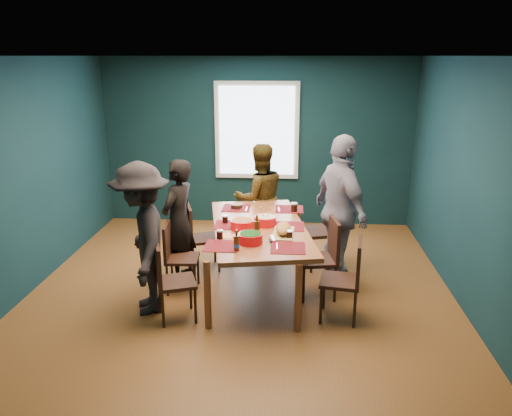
{
  "coord_description": "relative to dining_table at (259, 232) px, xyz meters",
  "views": [
    {
      "loc": [
        0.58,
        -5.52,
        2.7
      ],
      "look_at": [
        0.17,
        0.03,
        1.0
      ],
      "focal_mm": 35.0,
      "sensor_mm": 36.0,
      "label": 1
    }
  ],
  "objects": [
    {
      "name": "cutting_board",
      "position": [
        0.29,
        -0.27,
        0.13
      ],
      "size": [
        0.28,
        0.57,
        0.13
      ],
      "rotation": [
        0.0,
        0.0,
        -0.06
      ],
      "color": "tan",
      "rests_on": "dining_table"
    },
    {
      "name": "room",
      "position": [
        -0.21,
        0.28,
        0.65
      ],
      "size": [
        5.01,
        5.01,
        2.71
      ],
      "color": "brown",
      "rests_on": "ground"
    },
    {
      "name": "cola_glass_b",
      "position": [
        0.36,
        -0.4,
        0.13
      ],
      "size": [
        0.07,
        0.07,
        0.09
      ],
      "color": "black",
      "rests_on": "dining_table"
    },
    {
      "name": "chair_right_near",
      "position": [
        0.98,
        -0.67,
        -0.2
      ],
      "size": [
        0.46,
        0.46,
        0.89
      ],
      "rotation": [
        0.0,
        0.0,
        -0.15
      ],
      "color": "black",
      "rests_on": "floor"
    },
    {
      "name": "beer_bottle_a",
      "position": [
        -0.18,
        -0.79,
        0.16
      ],
      "size": [
        0.06,
        0.06,
        0.22
      ],
      "color": "#43250C",
      "rests_on": "dining_table"
    },
    {
      "name": "napkin_c",
      "position": [
        0.31,
        -0.76,
        0.08
      ],
      "size": [
        0.17,
        0.17,
        0.0
      ],
      "primitive_type": "cube",
      "rotation": [
        0.0,
        0.0,
        0.08
      ],
      "color": "#FF8F6B",
      "rests_on": "dining_table"
    },
    {
      "name": "cola_glass_d",
      "position": [
        -0.41,
        0.07,
        0.13
      ],
      "size": [
        0.07,
        0.07,
        0.1
      ],
      "color": "black",
      "rests_on": "dining_table"
    },
    {
      "name": "small_bowl",
      "position": [
        -0.34,
        0.67,
        0.11
      ],
      "size": [
        0.14,
        0.14,
        0.06
      ],
      "color": "black",
      "rests_on": "dining_table"
    },
    {
      "name": "bowl_salad",
      "position": [
        -0.19,
        -0.12,
        0.13
      ],
      "size": [
        0.27,
        0.27,
        0.11
      ],
      "color": "red",
      "rests_on": "dining_table"
    },
    {
      "name": "chair_right_far",
      "position": [
        0.87,
        0.76,
        -0.14
      ],
      "size": [
        0.56,
        0.56,
        1.0
      ],
      "rotation": [
        0.0,
        0.0,
        0.29
      ],
      "color": "black",
      "rests_on": "floor"
    },
    {
      "name": "bowl_dumpling",
      "position": [
        0.07,
        0.03,
        0.13
      ],
      "size": [
        0.26,
        0.26,
        0.24
      ],
      "color": "red",
      "rests_on": "dining_table"
    },
    {
      "name": "chair_left_near",
      "position": [
        -0.9,
        -0.82,
        -0.22
      ],
      "size": [
        0.5,
        0.5,
        0.86
      ],
      "rotation": [
        0.0,
        0.0,
        0.35
      ],
      "color": "black",
      "rests_on": "floor"
    },
    {
      "name": "chair_left_far",
      "position": [
        -0.84,
        0.5,
        -0.22
      ],
      "size": [
        0.49,
        0.49,
        0.87
      ],
      "rotation": [
        0.0,
        0.0,
        0.31
      ],
      "color": "black",
      "rests_on": "floor"
    },
    {
      "name": "beer_bottle_b",
      "position": [
        0.0,
        -0.37,
        0.17
      ],
      "size": [
        0.06,
        0.06,
        0.25
      ],
      "color": "#43250C",
      "rests_on": "dining_table"
    },
    {
      "name": "cola_glass_c",
      "position": [
        0.41,
        0.59,
        0.14
      ],
      "size": [
        0.08,
        0.08,
        0.12
      ],
      "color": "black",
      "rests_on": "dining_table"
    },
    {
      "name": "dining_table",
      "position": [
        0.0,
        0.0,
        0.0
      ],
      "size": [
        1.41,
        2.25,
        0.8
      ],
      "rotation": [
        0.0,
        0.0,
        0.18
      ],
      "color": "brown",
      "rests_on": "floor"
    },
    {
      "name": "person_near_left",
      "position": [
        -1.21,
        -0.62,
        0.11
      ],
      "size": [
        0.93,
        1.22,
        1.66
      ],
      "primitive_type": "imported",
      "rotation": [
        0.0,
        0.0,
        5.04
      ],
      "color": "black",
      "rests_on": "floor"
    },
    {
      "name": "napkin_a",
      "position": [
        0.33,
        0.11,
        0.08
      ],
      "size": [
        0.16,
        0.16,
        0.0
      ],
      "primitive_type": "cube",
      "rotation": [
        0.0,
        0.0,
        0.13
      ],
      "color": "#FF8F6B",
      "rests_on": "dining_table"
    },
    {
      "name": "cola_glass_a",
      "position": [
        -0.4,
        -0.46,
        0.13
      ],
      "size": [
        0.07,
        0.07,
        0.1
      ],
      "color": "black",
      "rests_on": "dining_table"
    },
    {
      "name": "person_right",
      "position": [
        0.96,
        0.26,
        0.2
      ],
      "size": [
        0.86,
        1.17,
        1.84
      ],
      "primitive_type": "imported",
      "rotation": [
        0.0,
        0.0,
        2.0
      ],
      "color": "white",
      "rests_on": "floor"
    },
    {
      "name": "chair_left_mid",
      "position": [
        -0.98,
        -0.13,
        -0.24
      ],
      "size": [
        0.4,
        0.4,
        0.83
      ],
      "rotation": [
        0.0,
        0.0,
        0.07
      ],
      "color": "black",
      "rests_on": "floor"
    },
    {
      "name": "person_far_left",
      "position": [
        -1.0,
        0.19,
        0.04
      ],
      "size": [
        0.53,
        0.65,
        1.53
      ],
      "primitive_type": "imported",
      "rotation": [
        0.0,
        0.0,
        4.38
      ],
      "color": "black",
      "rests_on": "floor"
    },
    {
      "name": "napkin_b",
      "position": [
        -0.33,
        -0.38,
        0.08
      ],
      "size": [
        0.17,
        0.17,
        0.0
      ],
      "primitive_type": "cube",
      "rotation": [
        0.0,
        0.0,
        -0.19
      ],
      "color": "#FF8F6B",
      "rests_on": "dining_table"
    },
    {
      "name": "bowl_herbs",
      "position": [
        -0.05,
        -0.57,
        0.14
      ],
      "size": [
        0.26,
        0.26,
        0.11
      ],
      "color": "red",
      "rests_on": "dining_table"
    },
    {
      "name": "chair_right_mid",
      "position": [
        0.77,
        -0.14,
        -0.18
      ],
      "size": [
        0.49,
        0.49,
        0.93
      ],
      "rotation": [
        0.0,
        0.0,
        0.16
      ],
      "color": "black",
      "rests_on": "floor"
    },
    {
      "name": "person_back",
      "position": [
        -0.08,
        1.25,
        0.05
      ],
      "size": [
        0.92,
        0.82,
        1.55
      ],
      "primitive_type": "imported",
      "rotation": [
        0.0,
        0.0,
        3.51
      ],
      "color": "black",
      "rests_on": "floor"
    }
  ]
}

